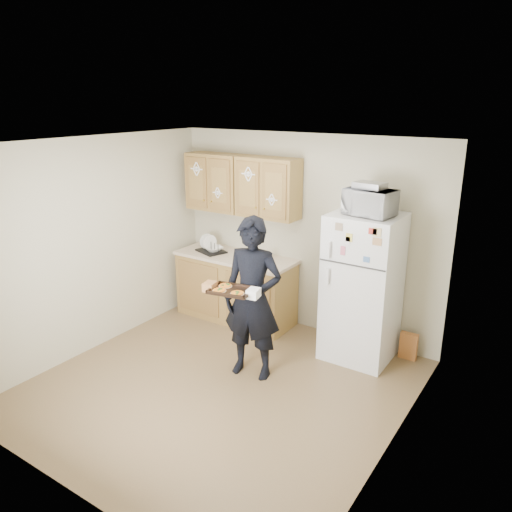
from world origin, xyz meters
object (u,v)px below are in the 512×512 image
Objects in this scene: baking_tray at (231,291)px; microwave at (370,202)px; refrigerator at (362,288)px; dish_rack at (211,246)px; person at (253,299)px.

microwave is (0.91, 1.26, 0.79)m from baking_tray.
baking_tray is at bearing -117.81° from microwave.
refrigerator is 4.45× the size of dish_rack.
dish_rack is at bearing 179.73° from refrigerator.
baking_tray is (-0.06, -0.29, 0.18)m from person.
person is 4.61× the size of dish_rack.
person is 1.60m from microwave.
person is 0.35m from baking_tray.
refrigerator is at bearing 132.51° from microwave.
person is (-0.81, -1.01, 0.03)m from refrigerator.
person is 1.71m from dish_rack.
person is at bearing -36.93° from dish_rack.
refrigerator is 3.34× the size of microwave.
person reaches higher than dish_rack.
refrigerator is 4.04× the size of baking_tray.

